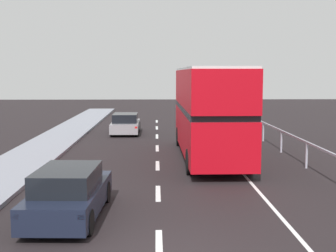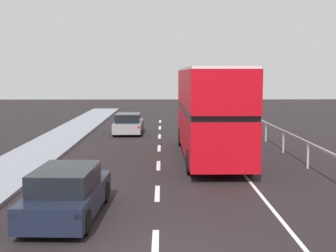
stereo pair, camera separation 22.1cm
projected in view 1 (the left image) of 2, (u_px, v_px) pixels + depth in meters
lane_paint_markings at (211, 172)px, 18.22m from camera, size 3.49×46.00×0.01m
bridge_side_railing at (307, 146)px, 18.79m from camera, size 0.10×42.00×1.12m
double_decker_bus_red at (209, 110)px, 20.99m from camera, size 2.65×10.16×4.17m
hatchback_car_near at (69, 193)px, 12.36m from camera, size 1.90×4.32×1.39m
sedan_car_ahead at (126, 124)px, 29.72m from camera, size 1.80×4.04×1.33m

